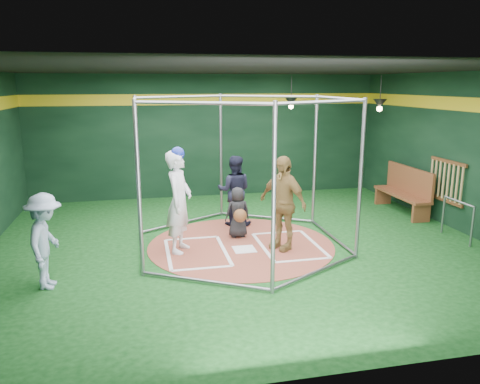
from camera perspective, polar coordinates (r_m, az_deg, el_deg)
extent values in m
cube|color=#0D3911|center=(9.66, 0.13, -6.56)|extent=(10.00, 9.00, 0.02)
cube|color=black|center=(9.10, 0.14, 14.74)|extent=(10.00, 9.00, 0.02)
cube|color=black|center=(13.61, -3.96, 6.78)|extent=(10.00, 0.10, 3.50)
cube|color=black|center=(5.03, 11.24, -4.39)|extent=(10.00, 0.10, 3.50)
cube|color=black|center=(11.38, 25.62, 4.29)|extent=(0.10, 9.00, 3.50)
cube|color=gold|center=(13.51, -4.02, 11.20)|extent=(10.00, 0.01, 0.30)
cube|color=gold|center=(11.27, 26.03, 9.56)|extent=(0.01, 9.00, 0.30)
cylinder|color=brown|center=(9.66, 0.13, -6.47)|extent=(3.80, 3.80, 0.01)
cube|color=white|center=(9.38, 0.52, -7.00)|extent=(0.43, 0.43, 0.01)
cube|color=white|center=(10.07, -5.93, -5.64)|extent=(1.10, 0.07, 0.01)
cube|color=white|center=(8.49, -4.61, -9.26)|extent=(1.10, 0.07, 0.01)
cube|color=white|center=(9.23, -8.75, -7.50)|extent=(0.07, 1.70, 0.01)
cube|color=white|center=(9.35, -1.96, -7.08)|extent=(0.07, 1.70, 0.01)
cube|color=white|center=(10.43, 4.54, -4.94)|extent=(1.10, 0.07, 0.01)
cube|color=white|center=(8.91, 7.71, -8.22)|extent=(1.10, 0.07, 0.01)
cube|color=white|center=(9.51, 2.82, -6.72)|extent=(0.07, 1.70, 0.01)
cube|color=white|center=(9.84, 9.05, -6.18)|extent=(0.07, 1.70, 0.01)
cylinder|color=gray|center=(10.92, 9.10, 3.77)|extent=(0.07, 0.07, 3.00)
cylinder|color=gray|center=(11.49, -2.34, 4.38)|extent=(0.07, 0.07, 3.00)
cylinder|color=gray|center=(10.19, -12.31, 2.96)|extent=(0.07, 0.07, 3.00)
cylinder|color=gray|center=(7.93, -12.24, 0.12)|extent=(0.07, 0.07, 3.00)
cylinder|color=gray|center=(7.09, 4.12, -1.15)|extent=(0.07, 0.07, 3.00)
cylinder|color=gray|center=(8.86, 14.47, 1.35)|extent=(0.07, 0.07, 3.00)
cylinder|color=gray|center=(11.02, 3.34, 11.57)|extent=(2.02, 1.20, 0.06)
cylinder|color=gray|center=(11.47, 3.15, -3.07)|extent=(2.02, 1.20, 0.06)
cylinder|color=gray|center=(10.66, -7.25, 11.44)|extent=(2.02, 1.20, 0.06)
cylinder|color=gray|center=(11.12, -6.82, -3.66)|extent=(2.02, 1.20, 0.06)
cylinder|color=gray|center=(8.89, -12.74, 10.92)|extent=(0.06, 2.30, 0.06)
cylinder|color=gray|center=(9.44, -11.85, -6.94)|extent=(0.06, 2.30, 0.06)
cylinder|color=gray|center=(7.23, -4.73, 10.76)|extent=(2.02, 1.20, 0.06)
cylinder|color=gray|center=(7.90, -4.33, -10.76)|extent=(2.02, 1.20, 0.06)
cylinder|color=gray|center=(7.75, 10.30, 10.75)|extent=(2.02, 1.20, 0.06)
cylinder|color=gray|center=(8.38, 9.48, -9.48)|extent=(2.02, 1.20, 0.06)
cylinder|color=gray|center=(9.73, 11.90, 11.12)|extent=(0.06, 2.30, 0.06)
cylinder|color=gray|center=(10.23, 11.14, -5.32)|extent=(0.06, 2.30, 0.06)
cube|color=brown|center=(11.69, 24.08, 3.40)|extent=(0.05, 1.25, 0.08)
cube|color=brown|center=(11.86, 23.68, -0.88)|extent=(0.05, 1.25, 0.08)
cylinder|color=tan|center=(11.33, 25.41, 0.67)|extent=(0.06, 0.06, 0.85)
cylinder|color=tan|center=(11.45, 24.94, 0.84)|extent=(0.06, 0.06, 0.85)
cylinder|color=tan|center=(11.57, 24.48, 1.00)|extent=(0.06, 0.06, 0.85)
cylinder|color=tan|center=(11.70, 24.02, 1.16)|extent=(0.06, 0.06, 0.85)
cylinder|color=tan|center=(11.82, 23.58, 1.32)|extent=(0.06, 0.06, 0.85)
cylinder|color=tan|center=(11.95, 23.15, 1.47)|extent=(0.06, 0.06, 0.85)
cylinder|color=tan|center=(12.07, 22.72, 1.62)|extent=(0.06, 0.06, 0.85)
cylinder|color=tan|center=(12.20, 22.31, 1.77)|extent=(0.06, 0.06, 0.85)
cone|color=black|center=(13.17, 6.25, 10.89)|extent=(0.34, 0.34, 0.22)
sphere|color=#FFD899|center=(13.17, 6.23, 10.33)|extent=(0.14, 0.14, 0.14)
cylinder|color=black|center=(13.16, 6.28, 12.41)|extent=(0.02, 0.02, 0.70)
cone|color=black|center=(12.42, 16.67, 10.30)|extent=(0.34, 0.34, 0.22)
sphere|color=#FFD899|center=(12.42, 16.63, 9.70)|extent=(0.14, 0.14, 0.14)
cylinder|color=black|center=(12.41, 16.78, 11.91)|extent=(0.02, 0.02, 0.70)
imported|color=silver|center=(9.11, -7.44, -1.19)|extent=(0.72, 0.86, 2.00)
sphere|color=navy|center=(8.92, -7.62, 4.66)|extent=(0.26, 0.26, 0.26)
imported|color=tan|center=(9.23, 5.19, -1.33)|extent=(1.00, 1.16, 1.87)
imported|color=black|center=(10.00, -0.29, -2.47)|extent=(0.55, 0.37, 1.09)
sphere|color=brown|center=(9.76, 0.02, -2.89)|extent=(0.28, 0.28, 0.28)
imported|color=black|center=(10.80, -0.69, 0.18)|extent=(0.93, 0.80, 1.63)
imported|color=#98ADC9|center=(8.12, -22.62, -5.56)|extent=(0.67, 1.06, 1.57)
cube|color=brown|center=(12.63, 19.08, -0.29)|extent=(0.47, 2.02, 0.07)
cube|color=brown|center=(12.66, 19.95, 1.38)|extent=(0.07, 2.02, 0.67)
cube|color=brown|center=(11.96, 21.20, -2.41)|extent=(0.45, 0.09, 0.45)
cube|color=brown|center=(13.44, 17.05, -0.45)|extent=(0.45, 0.09, 0.45)
cylinder|color=gray|center=(10.55, 26.47, -3.80)|extent=(0.05, 0.05, 0.84)
cylinder|color=gray|center=(11.27, 23.54, -2.50)|extent=(0.05, 0.05, 0.84)
cylinder|color=gray|center=(10.81, 25.16, -1.08)|extent=(0.05, 0.94, 0.05)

